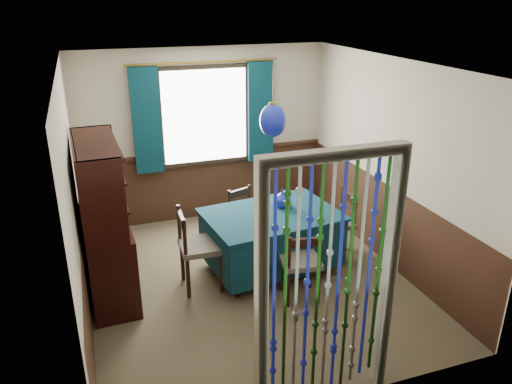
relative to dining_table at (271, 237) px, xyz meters
name	(u,v)px	position (x,y,z in m)	size (l,w,h in m)	color
floor	(249,280)	(-0.35, -0.18, -0.43)	(4.00, 4.00, 0.00)	brown
ceiling	(247,65)	(-0.35, -0.18, 2.07)	(4.00, 4.00, 0.00)	silver
wall_back	(205,136)	(-0.35, 1.82, 0.82)	(3.60, 3.60, 0.00)	beige
wall_front	(333,272)	(-0.35, -2.18, 0.82)	(3.60, 3.60, 0.00)	beige
wall_left	(74,203)	(-2.15, -0.18, 0.82)	(4.00, 4.00, 0.00)	beige
wall_right	(390,165)	(1.45, -0.18, 0.82)	(4.00, 4.00, 0.00)	beige
wainscot_back	(207,185)	(-0.35, 1.81, 0.07)	(3.60, 3.60, 0.00)	#3B2216
wainscot_front	(326,352)	(-0.35, -2.16, 0.07)	(3.60, 3.60, 0.00)	#3B2216
wainscot_left	(86,269)	(-2.13, -0.18, 0.07)	(4.00, 4.00, 0.00)	#3B2216
wainscot_right	(383,221)	(1.44, -0.18, 0.07)	(4.00, 4.00, 0.00)	#3B2216
window	(205,116)	(-0.35, 1.77, 1.12)	(1.32, 0.12, 1.42)	black
doorway	(328,290)	(-0.35, -2.12, 0.62)	(1.16, 0.12, 2.18)	silver
dining_table	(271,237)	(0.00, 0.00, 0.00)	(1.66, 1.24, 0.74)	#0C3341
chair_near	(301,263)	(0.07, -0.71, 0.02)	(0.47, 0.46, 0.84)	black
chair_far	(246,218)	(-0.12, 0.63, 0.00)	(0.51, 0.50, 0.82)	black
chair_left	(198,247)	(-0.93, -0.10, 0.08)	(0.47, 0.49, 0.96)	black
chair_right	(337,222)	(0.91, 0.05, 0.03)	(0.42, 0.44, 0.87)	black
sideboard	(106,243)	(-1.90, 0.13, 0.18)	(0.52, 1.37, 1.77)	black
pendant_lamp	(273,120)	(0.00, 0.00, 1.44)	(0.30, 0.30, 0.82)	olive
vase_table	(283,199)	(0.20, 0.15, 0.41)	(0.20, 0.20, 0.21)	#162198
bowl_shelf	(108,201)	(-1.84, -0.20, 0.80)	(0.23, 0.23, 0.06)	beige
vase_sideboard	(107,204)	(-1.84, 0.40, 0.54)	(0.16, 0.16, 0.17)	beige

